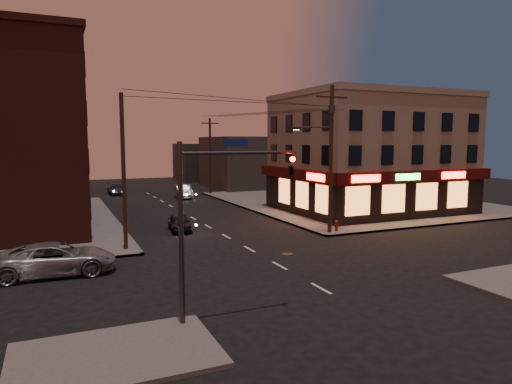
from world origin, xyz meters
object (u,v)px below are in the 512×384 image
sedan_mid (183,191)px  fire_hydrant (336,225)px  sedan_near (180,223)px  suv_cross (56,259)px  sedan_far (116,189)px

sedan_mid → fire_hydrant: sedan_mid is taller
sedan_near → fire_hydrant: bearing=-21.3°
suv_cross → sedan_far: bearing=-9.3°
suv_cross → sedan_mid: suv_cross is taller
suv_cross → sedan_mid: (13.37, 26.69, -0.02)m
sedan_near → sedan_mid: (5.20, 18.55, 0.15)m
sedan_far → fire_hydrant: size_ratio=6.02×
suv_cross → sedan_far: (6.85, 33.45, -0.13)m
suv_cross → fire_hydrant: 18.32m
sedan_mid → fire_hydrant: 24.14m
suv_cross → sedan_mid: bearing=-24.4°
suv_cross → sedan_mid: 29.85m
sedan_mid → sedan_near: bearing=-98.7°
sedan_mid → fire_hydrant: bearing=-71.8°
suv_cross → sedan_far: suv_cross is taller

